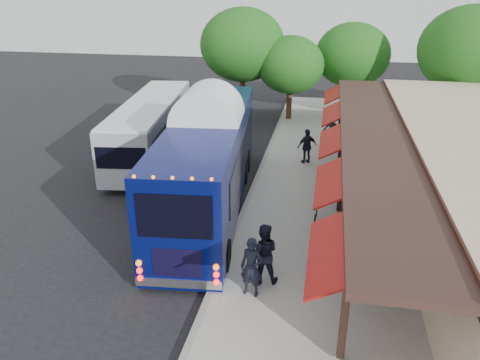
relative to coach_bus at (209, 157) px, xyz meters
The scene contains 15 objects.
ground 4.72m from the coach_bus, 69.85° to the right, with size 90.00×90.00×0.00m, color black.
sidewalk 6.77m from the coach_bus, ahead, with size 10.00×40.00×0.15m, color #9E9B93.
curb 2.55m from the coach_bus, ahead, with size 0.20×40.00×0.16m, color gray.
station_shelter 9.84m from the coach_bus, ahead, with size 8.15×20.00×3.60m.
coach_bus is the anchor object (origin of this frame).
city_bus 7.07m from the coach_bus, 129.78° to the left, with size 3.78×11.14×2.93m.
ped_a 6.51m from the coach_bus, 65.13° to the right, with size 0.66×0.43×1.80m, color black.
ped_b 5.98m from the coach_bus, 60.13° to the right, with size 0.93×0.72×1.91m, color black.
ped_c 6.56m from the coach_bus, 55.70° to the left, with size 1.03×0.43×1.76m, color black.
ped_d 10.17m from the coach_bus, 61.33° to the left, with size 1.09×0.63×1.68m, color black.
sign_board 4.69m from the coach_bus, 16.34° to the right, with size 0.14×0.48×1.06m.
tree_left 13.80m from the coach_bus, 81.70° to the left, with size 4.31×4.31×5.52m.
tree_mid 16.46m from the coach_bus, 68.94° to the left, with size 4.88×4.88×6.25m.
tree_right 17.64m from the coach_bus, 45.15° to the left, with size 5.86×5.86×7.50m.
tree_far 14.45m from the coach_bus, 95.10° to the left, with size 5.59×5.59×7.16m.
Camera 1 is at (3.04, -13.02, 8.52)m, focal length 35.00 mm.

